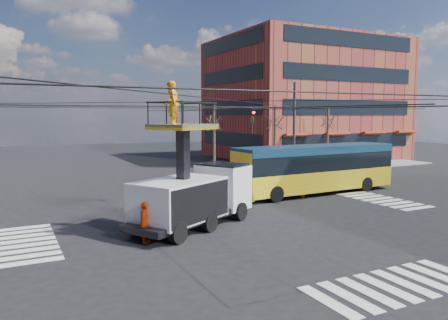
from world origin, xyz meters
TOP-DOWN VIEW (x-y plane):
  - ground at (0.00, 0.00)m, footprint 120.00×120.00m
  - sidewalk_ne at (21.00, 21.00)m, footprint 18.00×18.00m
  - crosswalks at (0.00, 0.00)m, footprint 22.40×22.40m
  - building_ne at (21.98, 23.98)m, footprint 20.06×16.06m
  - overhead_network at (-0.07, 0.40)m, footprint 24.24×24.24m
  - tree_a at (5.00, 13.50)m, footprint 2.00×2.00m
  - tree_b at (11.00, 13.50)m, footprint 2.00×2.00m
  - tree_c at (17.00, 13.50)m, footprint 2.00×2.00m
  - utility_truck at (-2.75, -0.60)m, footprint 7.23×5.44m
  - city_bus at (7.80, 3.75)m, footprint 11.79×3.13m
  - traffic_cone at (-5.00, -0.71)m, footprint 0.36×0.36m
  - worker_ground at (-5.61, -2.21)m, footprint 0.79×1.09m
  - flagger at (6.16, 2.98)m, footprint 0.78×1.16m

SIDE VIEW (x-z plane):
  - ground at x=0.00m, z-range 0.00..0.00m
  - crosswalks at x=0.00m, z-range 0.00..0.02m
  - sidewalk_ne at x=21.00m, z-range 0.00..0.12m
  - traffic_cone at x=-5.00m, z-range 0.00..0.72m
  - flagger at x=6.16m, z-range 0.00..1.67m
  - worker_ground at x=-5.61m, z-range 0.00..1.72m
  - city_bus at x=7.80m, z-range 0.12..3.32m
  - utility_truck at x=-2.75m, z-range -1.21..5.49m
  - overhead_network at x=-0.07m, z-range 0.29..8.29m
  - tree_a at x=5.00m, z-range 1.63..7.63m
  - tree_b at x=11.00m, z-range 1.63..7.63m
  - tree_c at x=17.00m, z-range 1.63..7.63m
  - building_ne at x=21.98m, z-range 0.00..14.00m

